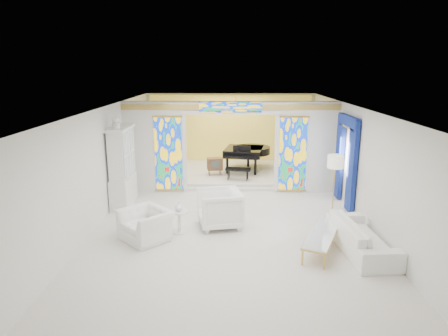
{
  "coord_description": "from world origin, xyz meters",
  "views": [
    {
      "loc": [
        -0.05,
        -10.83,
        4.04
      ],
      "look_at": [
        -0.19,
        0.2,
        1.26
      ],
      "focal_mm": 32.0,
      "sensor_mm": 36.0,
      "label": 1
    }
  ],
  "objects_px": {
    "sofa": "(361,236)",
    "grand_piano": "(248,151)",
    "coffee_table": "(322,236)",
    "tv_console": "(215,164)",
    "armchair_right": "(219,209)",
    "armchair_left": "(146,225)",
    "china_cabinet": "(122,167)"
  },
  "relations": [
    {
      "from": "sofa",
      "to": "coffee_table",
      "type": "height_order",
      "value": "sofa"
    },
    {
      "from": "china_cabinet",
      "to": "coffee_table",
      "type": "relative_size",
      "value": 1.46
    },
    {
      "from": "china_cabinet",
      "to": "armchair_right",
      "type": "height_order",
      "value": "china_cabinet"
    },
    {
      "from": "coffee_table",
      "to": "tv_console",
      "type": "relative_size",
      "value": 2.95
    },
    {
      "from": "tv_console",
      "to": "grand_piano",
      "type": "bearing_deg",
      "value": 22.31
    },
    {
      "from": "armchair_left",
      "to": "tv_console",
      "type": "bearing_deg",
      "value": 119.47
    },
    {
      "from": "sofa",
      "to": "tv_console",
      "type": "relative_size",
      "value": 3.72
    },
    {
      "from": "sofa",
      "to": "armchair_left",
      "type": "bearing_deg",
      "value": 79.6
    },
    {
      "from": "china_cabinet",
      "to": "tv_console",
      "type": "distance_m",
      "value": 3.93
    },
    {
      "from": "grand_piano",
      "to": "armchair_right",
      "type": "bearing_deg",
      "value": -89.95
    },
    {
      "from": "china_cabinet",
      "to": "armchair_right",
      "type": "bearing_deg",
      "value": -29.7
    },
    {
      "from": "coffee_table",
      "to": "china_cabinet",
      "type": "bearing_deg",
      "value": 149.67
    },
    {
      "from": "china_cabinet",
      "to": "grand_piano",
      "type": "xyz_separation_m",
      "value": [
        3.88,
        3.67,
        -0.28
      ]
    },
    {
      "from": "china_cabinet",
      "to": "armchair_left",
      "type": "relative_size",
      "value": 2.41
    },
    {
      "from": "sofa",
      "to": "grand_piano",
      "type": "xyz_separation_m",
      "value": [
        -2.28,
        6.71,
        0.55
      ]
    },
    {
      "from": "armchair_right",
      "to": "tv_console",
      "type": "relative_size",
      "value": 1.7
    },
    {
      "from": "china_cabinet",
      "to": "armchair_left",
      "type": "distance_m",
      "value": 2.86
    },
    {
      "from": "tv_console",
      "to": "armchair_right",
      "type": "bearing_deg",
      "value": -97.55
    },
    {
      "from": "armchair_left",
      "to": "sofa",
      "type": "xyz_separation_m",
      "value": [
        5.0,
        -0.55,
        -0.02
      ]
    },
    {
      "from": "china_cabinet",
      "to": "grand_piano",
      "type": "distance_m",
      "value": 5.35
    },
    {
      "from": "china_cabinet",
      "to": "sofa",
      "type": "distance_m",
      "value": 6.92
    },
    {
      "from": "armchair_left",
      "to": "tv_console",
      "type": "relative_size",
      "value": 1.79
    },
    {
      "from": "china_cabinet",
      "to": "armchair_left",
      "type": "bearing_deg",
      "value": -64.79
    },
    {
      "from": "armchair_right",
      "to": "grand_piano",
      "type": "relative_size",
      "value": 0.39
    },
    {
      "from": "sofa",
      "to": "coffee_table",
      "type": "xyz_separation_m",
      "value": [
        -0.91,
        -0.04,
        0.02
      ]
    },
    {
      "from": "sofa",
      "to": "tv_console",
      "type": "height_order",
      "value": "tv_console"
    },
    {
      "from": "coffee_table",
      "to": "grand_piano",
      "type": "bearing_deg",
      "value": 101.55
    },
    {
      "from": "sofa",
      "to": "grand_piano",
      "type": "bearing_deg",
      "value": 14.73
    },
    {
      "from": "armchair_left",
      "to": "coffee_table",
      "type": "relative_size",
      "value": 0.61
    },
    {
      "from": "armchair_right",
      "to": "sofa",
      "type": "height_order",
      "value": "armchair_right"
    },
    {
      "from": "armchair_right",
      "to": "coffee_table",
      "type": "relative_size",
      "value": 0.58
    },
    {
      "from": "armchair_right",
      "to": "china_cabinet",
      "type": "bearing_deg",
      "value": -131.45
    }
  ]
}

